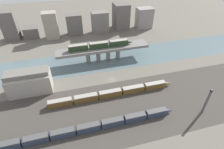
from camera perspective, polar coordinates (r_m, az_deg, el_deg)
The scene contains 16 objects.
ground_plane at distance 106.89m, azimuth -0.04°, elevation -1.62°, with size 400.00×400.00×0.00m, color #666056.
railbed_yard at distance 90.11m, azimuth 3.98°, elevation -10.81°, with size 280.00×42.00×0.01m, color #423D38.
river_water at distance 125.51m, azimuth -2.82°, elevation 4.81°, with size 320.00×28.55×0.01m, color slate.
bridge at distance 121.41m, azimuth -2.93°, elevation 8.05°, with size 63.29×9.87×9.98m.
train_on_bridge at distance 119.39m, azimuth -3.57°, elevation 9.59°, with size 44.92×3.18×4.04m.
train_yard_near at distance 80.76m, azimuth -10.72°, elevation -17.35°, with size 90.11×2.99×3.62m.
train_yard_mid at distance 94.84m, azimuth 0.31°, elevation -6.11°, with size 69.36×3.06×3.78m.
warehouse_building at distance 104.90m, azimuth -25.32°, elevation -2.19°, with size 22.45×10.74×13.56m.
signal_tower at distance 93.80m, azimuth 28.46°, elevation -7.89°, with size 1.08×1.08×14.83m.
city_block_far_left at distance 173.19m, azimuth -30.46°, elevation 13.51°, with size 11.84×9.34×23.65m, color #605B56.
city_block_left at distance 173.38m, azimuth -24.70°, elevation 12.57°, with size 12.49×12.25×8.98m, color #605B56.
city_block_center at distance 161.58m, azimuth -19.30°, elevation 14.83°, with size 11.26×9.31×22.41m, color gray.
city_block_right at distance 164.91m, azimuth -12.20°, elevation 15.62°, with size 13.53×8.65×17.92m, color #605B56.
city_block_far_right at distance 165.14m, azimuth -3.96°, elevation 16.57°, with size 14.63×9.46×19.02m, color slate.
city_block_tall at distance 173.98m, azimuth 2.92°, elevation 18.43°, with size 13.53×15.14×23.36m, color #605B56.
city_block_low at distance 178.65m, azimuth 10.43°, elevation 17.65°, with size 14.76×10.55×18.94m, color gray.
Camera 1 is at (-21.65, -80.87, 66.46)m, focal length 28.00 mm.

